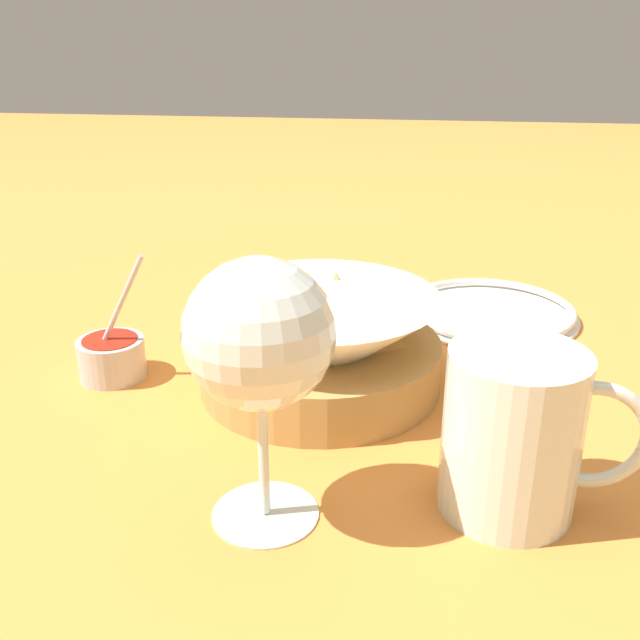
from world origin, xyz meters
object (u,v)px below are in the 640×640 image
Objects in this scene: side_plate at (489,311)px; sauce_cup at (112,356)px; wine_glass at (259,341)px; beer_mug at (514,439)px; food_basket at (319,346)px.

sauce_cup is at bearing -150.75° from side_plate.
side_plate is at bearing 65.45° from wine_glass.
wine_glass is (0.18, -0.18, 0.11)m from sauce_cup.
beer_mug is at bearing -23.06° from sauce_cup.
sauce_cup is 0.28m from wine_glass.
beer_mug is at bearing -46.04° from food_basket.
food_basket is 1.62× the size of beer_mug.
food_basket is 1.20× the size of wine_glass.
beer_mug is 0.68× the size of side_plate.
sauce_cup is at bearing 135.67° from wine_glass.
food_basket is at bearing 87.50° from wine_glass.
wine_glass is at bearing -168.30° from beer_mug.
wine_glass is (-0.01, -0.19, 0.09)m from food_basket.
food_basket is at bearing -131.14° from side_plate.
wine_glass reaches higher than side_plate.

